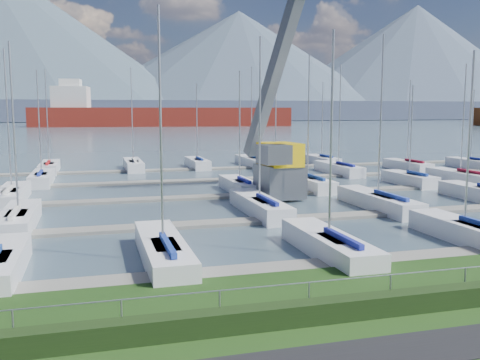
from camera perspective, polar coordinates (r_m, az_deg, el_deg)
name	(u,v)px	position (r m, az deg, el deg)	size (l,w,h in m)	color
path	(383,353)	(16.24, 15.05, -17.43)	(160.00, 2.00, 0.04)	black
water	(107,124)	(275.79, -14.02, 5.84)	(800.00, 540.00, 0.20)	#465966
hedge	(342,309)	(18.20, 10.82, -13.33)	(80.00, 0.70, 0.70)	black
fence	(337,280)	(18.26, 10.32, -10.43)	(0.04, 0.04, 80.00)	#919499
foothill	(103,111)	(345.68, -14.39, 7.19)	(900.00, 80.00, 12.00)	#485169
mountains	(109,56)	(422.37, -13.79, 12.76)	(1190.00, 360.00, 115.00)	#475068
docks	(193,198)	(42.87, -5.02, -1.90)	(90.00, 41.60, 0.25)	slate
crane	(280,128)	(43.04, 4.34, 5.57)	(6.13, 13.23, 22.35)	slate
cargo_ship_mid	(153,117)	(229.43, -9.30, 6.63)	(108.04, 30.51, 21.50)	maroon
sailboat_fleet	(169,127)	(44.90, -7.63, 5.64)	(75.73, 49.94, 12.66)	#A61619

